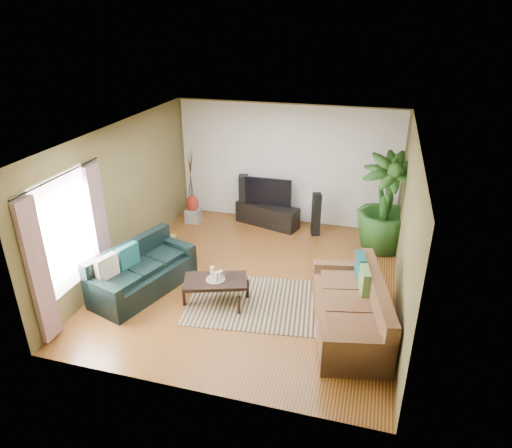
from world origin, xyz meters
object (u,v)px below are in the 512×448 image
(sofa_right, at_px, (349,306))
(tv_stand, at_px, (267,215))
(speaker_left, at_px, (243,198))
(potted_plant, at_px, (386,204))
(television, at_px, (268,192))
(sofa_left, at_px, (143,269))
(coffee_table, at_px, (216,290))
(speaker_right, at_px, (316,214))
(pedestal, at_px, (193,216))
(side_table, at_px, (164,249))
(vase, at_px, (192,204))

(sofa_right, distance_m, tv_stand, 3.96)
(speaker_left, xyz_separation_m, potted_plant, (3.13, -0.58, 0.44))
(tv_stand, xyz_separation_m, television, (0.00, 0.02, 0.56))
(tv_stand, xyz_separation_m, potted_plant, (2.54, -0.49, 0.75))
(sofa_left, xyz_separation_m, potted_plant, (3.93, 2.72, 0.57))
(coffee_table, distance_m, television, 3.26)
(sofa_right, distance_m, television, 3.99)
(speaker_right, bearing_deg, sofa_right, -92.57)
(pedestal, relative_size, side_table, 0.67)
(speaker_right, distance_m, vase, 2.83)
(sofa_right, relative_size, tv_stand, 1.48)
(sofa_right, distance_m, pedestal, 4.88)
(pedestal, bearing_deg, speaker_left, 19.81)
(potted_plant, bearing_deg, tv_stand, 168.97)
(potted_plant, distance_m, vase, 4.27)
(vase, bearing_deg, tv_stand, 10.29)
(sofa_left, distance_m, tv_stand, 3.51)
(coffee_table, relative_size, side_table, 2.20)
(coffee_table, distance_m, speaker_left, 3.34)
(sofa_left, xyz_separation_m, speaker_right, (2.53, 3.00, 0.05))
(coffee_table, bearing_deg, potted_plant, 27.34)
(potted_plant, bearing_deg, speaker_left, 169.44)
(coffee_table, bearing_deg, sofa_left, 162.57)
(speaker_right, relative_size, potted_plant, 0.48)
(vase, bearing_deg, coffee_table, -60.72)
(television, relative_size, pedestal, 3.39)
(speaker_right, relative_size, side_table, 2.04)
(television, height_order, potted_plant, potted_plant)
(sofa_right, height_order, pedestal, sofa_right)
(speaker_right, distance_m, side_table, 3.30)
(coffee_table, xyz_separation_m, side_table, (-1.46, 1.05, 0.02))
(coffee_table, height_order, tv_stand, tv_stand)
(tv_stand, height_order, side_table, tv_stand)
(vase, bearing_deg, sofa_right, -38.56)
(speaker_left, relative_size, potted_plant, 0.56)
(coffee_table, xyz_separation_m, vase, (-1.62, 2.88, 0.25))
(sofa_right, distance_m, potted_plant, 2.94)
(coffee_table, distance_m, speaker_right, 3.23)
(potted_plant, bearing_deg, coffee_table, -134.12)
(sofa_left, relative_size, television, 1.77)
(speaker_right, xyz_separation_m, side_table, (-2.67, -1.93, -0.24))
(sofa_left, bearing_deg, coffee_table, -70.96)
(television, bearing_deg, sofa_left, -113.31)
(coffee_table, xyz_separation_m, television, (0.08, 3.21, 0.59))
(sofa_right, distance_m, vase, 4.87)
(speaker_right, bearing_deg, side_table, -164.18)
(sofa_left, relative_size, side_table, 4.00)
(sofa_right, bearing_deg, tv_stand, -159.61)
(tv_stand, xyz_separation_m, speaker_right, (1.13, -0.21, 0.24))
(sofa_right, height_order, speaker_right, speaker_right)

